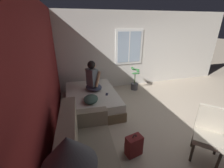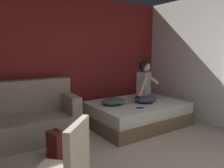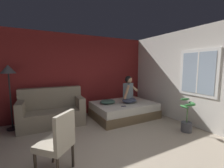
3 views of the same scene
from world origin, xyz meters
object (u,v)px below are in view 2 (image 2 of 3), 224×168
object	(u,v)px
backpack	(58,145)
cell_phone	(140,108)
bed	(137,113)
couch	(26,119)
person_seated	(145,85)
throw_pillow	(113,101)

from	to	relation	value
backpack	cell_phone	distance (m)	1.69
bed	couch	size ratio (longest dim) A/B	1.13
bed	cell_phone	world-z (taller)	cell_phone
backpack	bed	bearing A→B (deg)	14.13
person_seated	cell_phone	bearing A→B (deg)	-142.21
person_seated	cell_phone	size ratio (longest dim) A/B	6.08
bed	cell_phone	xyz separation A→B (m)	(-0.26, -0.39, 0.25)
backpack	cell_phone	size ratio (longest dim) A/B	3.18
throw_pillow	couch	bearing A→B (deg)	168.44
backpack	throw_pillow	world-z (taller)	throw_pillow
backpack	throw_pillow	size ratio (longest dim) A/B	0.95
throw_pillow	bed	bearing A→B (deg)	-9.56
couch	throw_pillow	distance (m)	1.64
person_seated	backpack	size ratio (longest dim) A/B	1.91
backpack	throw_pillow	distance (m)	1.54
throw_pillow	cell_phone	distance (m)	0.56
couch	backpack	world-z (taller)	couch
couch	person_seated	distance (m)	2.38
throw_pillow	person_seated	bearing A→B (deg)	-14.34
bed	backpack	world-z (taller)	bed
couch	throw_pillow	world-z (taller)	couch
person_seated	throw_pillow	xyz separation A→B (m)	(-0.68, 0.17, -0.29)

